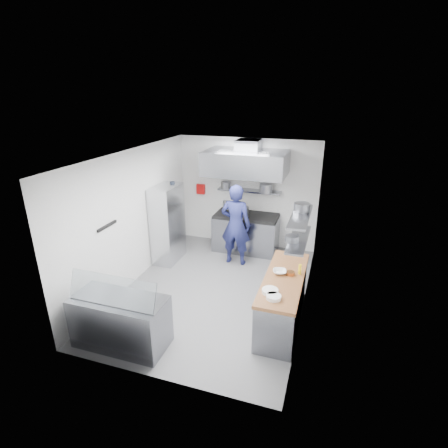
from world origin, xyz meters
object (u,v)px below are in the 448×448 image
(gas_range, at_px, (246,233))
(display_case, at_px, (121,321))
(wire_rack, at_px, (168,224))
(chef, at_px, (236,225))

(gas_range, xyz_separation_m, display_case, (-0.99, -4.10, -0.03))
(gas_range, relative_size, display_case, 1.07)
(wire_rack, bearing_deg, chef, 12.09)
(chef, bearing_deg, display_case, 74.47)
(display_case, bearing_deg, gas_range, 76.40)
(gas_range, xyz_separation_m, wire_rack, (-1.63, -1.11, 0.48))
(wire_rack, bearing_deg, display_case, -77.96)
(chef, xyz_separation_m, display_case, (-0.94, -3.33, -0.54))
(gas_range, height_order, chef, chef)
(gas_range, distance_m, chef, 0.93)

